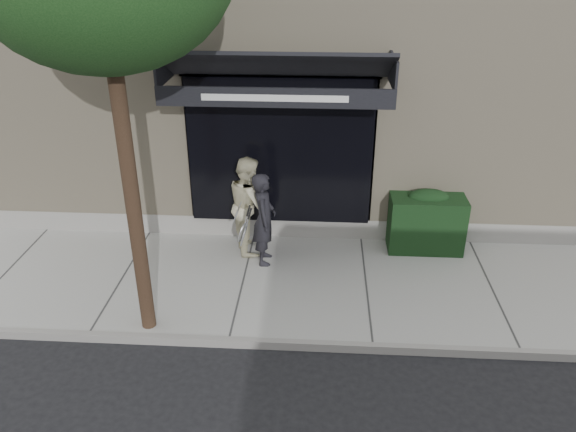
{
  "coord_description": "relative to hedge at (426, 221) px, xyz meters",
  "views": [
    {
      "loc": [
        -0.79,
        -7.73,
        5.13
      ],
      "look_at": [
        -1.31,
        0.6,
        1.0
      ],
      "focal_mm": 35.0,
      "sensor_mm": 36.0,
      "label": 1
    }
  ],
  "objects": [
    {
      "name": "curb",
      "position": [
        -1.1,
        -2.8,
        -0.59
      ],
      "size": [
        20.0,
        0.1,
        0.14
      ],
      "primitive_type": "cube",
      "color": "gray",
      "rests_on": "ground"
    },
    {
      "name": "pedestrian_front",
      "position": [
        -2.81,
        -0.65,
        0.27
      ],
      "size": [
        0.63,
        0.81,
        1.62
      ],
      "color": "black",
      "rests_on": "sidewalk"
    },
    {
      "name": "building_facade",
      "position": [
        -1.11,
        3.71,
        2.08
      ],
      "size": [
        14.3,
        8.04,
        5.64
      ],
      "color": "#C1B193",
      "rests_on": "ground"
    },
    {
      "name": "pedestrian_back",
      "position": [
        -3.11,
        -0.23,
        0.33
      ],
      "size": [
        0.88,
        1.0,
        1.74
      ],
      "color": "beige",
      "rests_on": "sidewalk"
    },
    {
      "name": "ground",
      "position": [
        -1.1,
        -1.25,
        -0.66
      ],
      "size": [
        80.0,
        80.0,
        0.0
      ],
      "primitive_type": "plane",
      "color": "black",
      "rests_on": "ground"
    },
    {
      "name": "sidewalk",
      "position": [
        -1.1,
        -1.25,
        -0.6
      ],
      "size": [
        20.0,
        3.0,
        0.12
      ],
      "primitive_type": "cube",
      "color": "#A4A49F",
      "rests_on": "ground"
    },
    {
      "name": "hedge",
      "position": [
        0.0,
        0.0,
        0.0
      ],
      "size": [
        1.3,
        0.7,
        1.14
      ],
      "color": "black",
      "rests_on": "sidewalk"
    }
  ]
}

